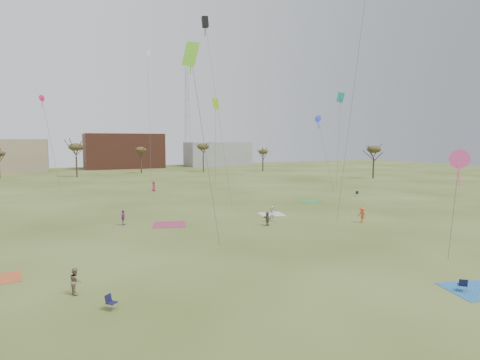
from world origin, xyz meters
name	(u,v)px	position (x,y,z in m)	size (l,w,h in m)	color
ground	(306,265)	(0.00, 0.00, 0.00)	(260.00, 260.00, 0.00)	#3A4816
spectator_fore_b	(75,281)	(-16.26, 1.33, 0.82)	(0.80, 0.62, 1.65)	#806B51
spectator_fore_c	(267,219)	(4.25, 13.87, 0.79)	(1.47, 0.47, 1.59)	brown
flyer_mid_b	(362,215)	(15.12, 10.72, 0.92)	(1.18, 0.68, 1.83)	#DD5129
spectator_mid_d	(123,218)	(-10.39, 20.98, 0.87)	(1.02, 0.42, 1.74)	#8B3A82
spectator_mid_e	(272,214)	(5.86, 15.55, 0.93)	(0.90, 0.70, 1.85)	white
flyer_far_b	(154,186)	(-0.34, 49.95, 0.93)	(0.91, 0.59, 1.87)	#B01E52
blanket_red	(0,279)	(-20.87, 6.45, 0.00)	(2.62, 2.62, 0.03)	#C75527
blanket_blue	(474,291)	(6.73, -8.81, 0.00)	(3.26, 3.26, 0.03)	#286AB0
blanket_cream	(271,214)	(8.11, 19.70, 0.00)	(3.07, 3.07, 0.03)	silver
blanket_plum	(169,225)	(-5.61, 19.03, 0.00)	(3.63, 3.63, 0.03)	#9D3054
blanket_olive	(309,201)	(18.96, 26.78, 0.00)	(2.99, 2.99, 0.03)	#328B44
camp_chair_left	(112,305)	(-14.55, -2.05, 0.26)	(0.74, 0.74, 0.87)	#151438
camp_chair_center	(462,287)	(5.91, -8.57, 0.26)	(0.74, 0.74, 0.87)	#151A3A
camp_chair_right	(357,195)	(29.77, 28.18, 0.26)	(0.74, 0.74, 0.87)	#121D33
kites_aloft	(205,62)	(4.69, 34.82, 21.71)	(61.22, 68.72, 27.79)	#EE2AE5
tree_line	(117,151)	(-2.85, 79.12, 7.09)	(117.44, 49.32, 8.91)	#3A2B1E
building_brick	(124,151)	(5.00, 120.00, 6.00)	(26.00, 16.00, 12.00)	brown
building_grey	(218,154)	(40.00, 118.00, 4.50)	(24.00, 12.00, 9.00)	gray
radio_tower	(187,116)	(30.00, 125.00, 19.21)	(1.51, 1.72, 41.00)	#9EA3A8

